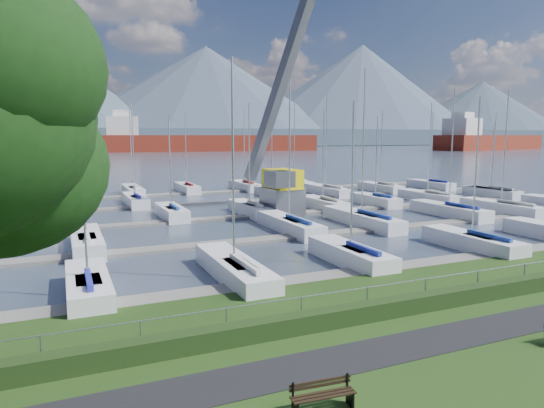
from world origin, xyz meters
TOP-DOWN VIEW (x-y plane):
  - path at (0.00, -3.00)m, footprint 160.00×2.00m
  - water at (0.00, 260.00)m, footprint 800.00×540.00m
  - hedge at (0.00, -0.40)m, footprint 80.00×0.70m
  - fence at (0.00, 0.00)m, footprint 80.00×0.04m
  - foothill at (0.00, 330.00)m, footprint 900.00×80.00m
  - mountains at (7.35, 404.62)m, footprint 1190.00×360.00m
  - docks at (0.00, 26.00)m, footprint 90.00×41.60m
  - bench_left at (-6.05, -5.28)m, footprint 1.83×0.57m
  - crane at (7.14, 26.16)m, footprint 6.14×13.23m
  - cargo_ship_mid at (49.01, 217.04)m, footprint 112.17×28.39m
  - cargo_ship_east at (198.73, 179.50)m, footprint 76.95×32.32m
  - sailboat_fleet at (-0.67, 29.11)m, footprint 75.96×50.41m

SIDE VIEW (x-z plane):
  - water at x=0.00m, z-range -0.50..-0.30m
  - docks at x=0.00m, z-range -0.34..-0.09m
  - path at x=0.00m, z-range -0.01..0.03m
  - hedge at x=0.00m, z-range 0.00..0.70m
  - bench_left at x=-6.05m, z-range -0.01..0.84m
  - fence at x=0.00m, z-range 1.18..1.22m
  - cargo_ship_mid at x=49.01m, z-range -7.30..14.20m
  - cargo_ship_east at x=198.73m, z-range -6.92..14.58m
  - crane at x=7.14m, z-range -5.85..16.50m
  - sailboat_fleet at x=-0.67m, z-range -1.31..12.00m
  - foothill at x=0.00m, z-range 0.00..12.00m
  - mountains at x=7.35m, z-range -10.82..104.18m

